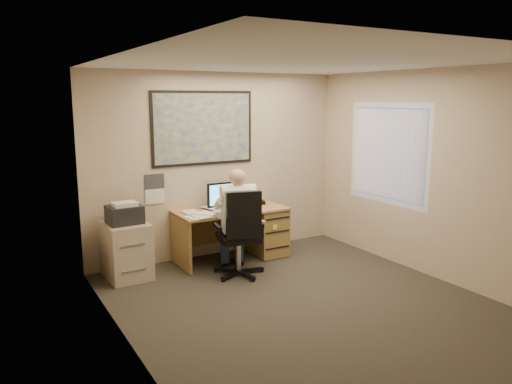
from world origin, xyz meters
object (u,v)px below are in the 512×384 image
filing_cabinet (126,245)px  office_chair (241,251)px  person (237,222)px  desk (250,227)px

filing_cabinet → office_chair: bearing=-30.4°
filing_cabinet → person: size_ratio=0.71×
desk → person: (-0.54, -0.62, 0.27)m
office_chair → person: 0.38m
filing_cabinet → person: bearing=-27.6°
desk → filing_cabinet: desk is taller
office_chair → filing_cabinet: bearing=164.3°
filing_cabinet → office_chair: 1.50m
office_chair → person: person is taller
office_chair → person: (-0.01, 0.08, 0.37)m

